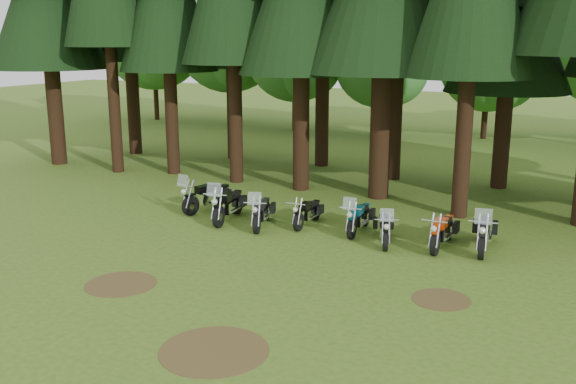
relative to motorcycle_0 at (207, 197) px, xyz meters
name	(u,v)px	position (x,y,z in m)	size (l,w,h in m)	color
ground	(263,277)	(4.84, -4.93, -0.50)	(120.00, 120.00, 0.00)	#3E601A
decid_0	(155,39)	(-17.26, 20.34, 5.40)	(8.00, 7.78, 10.00)	#311D10
decid_1	(231,40)	(-11.15, 20.84, 5.33)	(7.91, 7.69, 9.88)	#311D10
decid_2	(298,55)	(-5.59, 19.85, 4.45)	(6.72, 6.53, 8.40)	#311D10
decid_3	(384,63)	(0.13, 20.20, 4.01)	(6.12, 5.95, 7.65)	#311D10
decid_4	(492,66)	(6.42, 21.40, 3.87)	(5.93, 5.76, 7.41)	#311D10
dirt_patch_0	(121,284)	(1.84, -6.93, -0.50)	(1.80, 1.80, 0.01)	#4C3D1E
dirt_patch_1	(441,299)	(9.34, -4.43, -0.50)	(1.40, 1.40, 0.01)	#4C3D1E
dirt_patch_2	(214,351)	(5.84, -8.93, -0.50)	(2.20, 2.20, 0.01)	#4C3D1E
motorcycle_0	(207,197)	(0.00, 0.00, 0.00)	(0.86, 2.38, 1.51)	black
motorcycle_1	(228,206)	(1.32, -0.78, 0.02)	(0.70, 2.49, 1.56)	black
motorcycle_2	(261,213)	(2.68, -0.93, -0.03)	(0.91, 2.23, 1.42)	black
motorcycle_3	(307,213)	(3.97, -0.14, -0.09)	(0.27, 1.99, 0.81)	black
motorcycle_4	(359,218)	(5.76, -0.15, -0.04)	(0.43, 2.21, 1.39)	black
motorcycle_5	(384,229)	(6.82, -0.86, -0.05)	(0.98, 2.09, 1.34)	black
motorcycle_6	(442,232)	(8.48, -0.53, -0.04)	(0.33, 2.26, 0.92)	black
motorcycle_7	(484,233)	(9.62, -0.26, 0.01)	(0.57, 2.47, 1.55)	black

